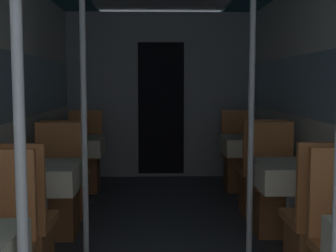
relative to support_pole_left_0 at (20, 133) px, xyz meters
name	(u,v)px	position (x,y,z in m)	size (l,w,h in m)	color
wall_right	(331,103)	(1.95, 1.93, 0.02)	(0.05, 7.89, 2.29)	silver
bulkhead_far	(161,96)	(0.62, 4.77, -0.01)	(2.60, 0.09, 2.29)	gray
support_pole_left_0	(20,133)	(0.00, 0.00, 0.00)	(0.04, 0.04, 2.29)	silver
dining_table_left_1	(40,182)	(-0.33, 1.66, -0.55)	(0.58, 0.58, 0.73)	#4C4C51
chair_left_near_1	(20,246)	(-0.33, 1.10, -0.84)	(0.41, 0.41, 0.98)	#9C5B31
chair_left_far_1	(56,201)	(-0.33, 2.22, -0.84)	(0.41, 0.41, 0.98)	#9C5B31
support_pole_left_1	(84,108)	(0.00, 1.66, 0.00)	(0.04, 0.04, 2.29)	silver
dining_table_left_2	(76,149)	(-0.33, 3.33, -0.55)	(0.58, 0.58, 0.73)	#4C4C51
chair_left_near_2	(68,187)	(-0.33, 2.77, -0.84)	(0.41, 0.41, 0.98)	#9C5B31
chair_left_far_2	(84,166)	(-0.33, 3.89, -0.84)	(0.41, 0.41, 0.98)	#9C5B31
dining_table_right_1	(294,180)	(1.58, 1.66, -0.55)	(0.58, 0.58, 0.73)	#4C4C51
chair_right_near_1	(319,243)	(1.58, 1.10, -0.84)	(0.41, 0.41, 0.98)	#9C5B31
chair_right_far_1	(274,199)	(1.58, 2.22, -0.84)	(0.41, 0.41, 0.98)	#9C5B31
support_pole_right_1	(251,108)	(1.24, 1.66, 0.00)	(0.04, 0.04, 2.29)	silver
dining_table_right_2	(249,149)	(1.58, 3.33, -0.55)	(0.58, 0.58, 0.73)	#4C4C51
chair_right_near_2	(260,186)	(1.58, 2.77, -0.84)	(0.41, 0.41, 0.98)	#9C5B31
chair_right_far_2	(239,165)	(1.58, 3.89, -0.84)	(0.41, 0.41, 0.98)	#9C5B31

